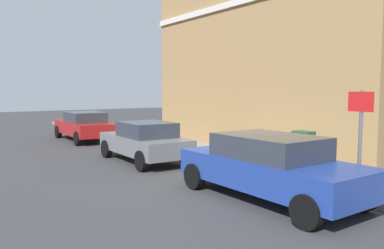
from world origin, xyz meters
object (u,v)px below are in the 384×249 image
Objects in this scene: car_red at (84,125)px; street_sign at (360,126)px; car_grey at (145,141)px; utility_cabinet at (303,153)px; car_blue at (270,166)px; bollard_near_cabinet at (256,144)px.

street_sign is (1.50, -13.52, 0.93)m from car_red.
car_grey is at bearing 103.99° from street_sign.
street_sign reaches higher than car_red.
utility_cabinet is 0.50× the size of street_sign.
car_blue reaches higher than car_grey.
car_red is 13.64m from street_sign.
utility_cabinet is 1.97m from bollard_near_cabinet.
street_sign is at bearing -103.48° from bollard_near_cabinet.
car_grey is 7.12m from street_sign.
car_blue is 1.01× the size of car_red.
car_grey is at bearing 179.58° from car_red.
car_grey is 3.52× the size of utility_cabinet.
street_sign is at bearing -128.03° from car_blue.
utility_cabinet is (2.41, -11.26, -0.05)m from car_red.
car_grey is at bearing 136.11° from bollard_near_cabinet.
car_blue is 2.68m from utility_cabinet.
car_blue is 1.96× the size of street_sign.
car_grey is 0.90× the size of car_red.
bollard_near_cabinet is at bearing 76.52° from street_sign.
car_grey is (-0.16, 5.64, -0.05)m from car_blue.
car_grey is 3.90× the size of bollard_near_cabinet.
utility_cabinet reaches higher than bollard_near_cabinet.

